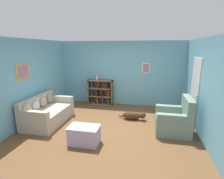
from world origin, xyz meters
TOP-DOWN VIEW (x-y plane):
  - ground_plane at (0.00, 0.00)m, footprint 14.00×14.00m
  - wall_back at (0.00, 2.25)m, footprint 5.60×0.13m
  - wall_left at (-2.55, -0.00)m, footprint 0.13×5.00m
  - wall_right at (2.55, 0.02)m, footprint 0.16×5.00m
  - couch at (-2.01, -0.14)m, footprint 0.96×1.71m
  - bookshelf at (-0.83, 2.05)m, footprint 1.04×0.31m
  - recliner_chair at (1.88, -0.03)m, footprint 0.91×0.90m
  - coffee_table at (-0.38, -1.12)m, footprint 0.75×0.47m
  - dog at (0.68, 0.63)m, footprint 0.92×0.25m
  - vase at (-0.97, 2.02)m, footprint 0.11×0.11m

SIDE VIEW (x-z plane):
  - ground_plane at x=0.00m, z-range 0.00..0.00m
  - dog at x=0.68m, z-range 0.00..0.29m
  - coffee_table at x=-0.38m, z-range 0.01..0.47m
  - couch at x=-2.01m, z-range -0.10..0.74m
  - recliner_chair at x=1.88m, z-range -0.16..0.87m
  - bookshelf at x=-0.83m, z-range -0.02..1.01m
  - vase at x=-0.97m, z-range 1.05..1.35m
  - wall_right at x=2.55m, z-range -0.01..2.59m
  - wall_back at x=0.00m, z-range 0.00..2.60m
  - wall_left at x=-2.55m, z-range 0.00..2.60m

